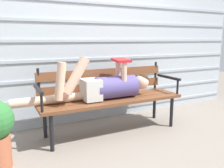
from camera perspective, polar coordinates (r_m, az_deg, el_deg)
The scene contains 4 objects.
ground_plane at distance 2.92m, azimuth 1.23°, elevation -12.49°, with size 12.00×12.00×0.00m, color gray.
house_siding at distance 3.33m, azimuth -4.48°, elevation 10.57°, with size 5.14×0.08×2.28m.
park_bench at distance 2.95m, azimuth -0.61°, elevation -2.48°, with size 1.81×0.50×0.83m.
reclining_person at distance 2.82m, azimuth -1.63°, elevation -0.50°, with size 1.70×0.27×0.54m.
Camera 1 is at (-1.24, -2.37, 1.17)m, focal length 37.29 mm.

